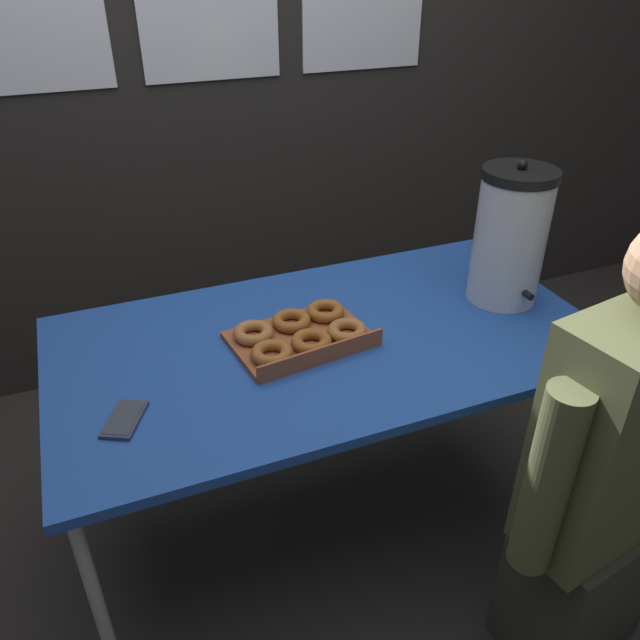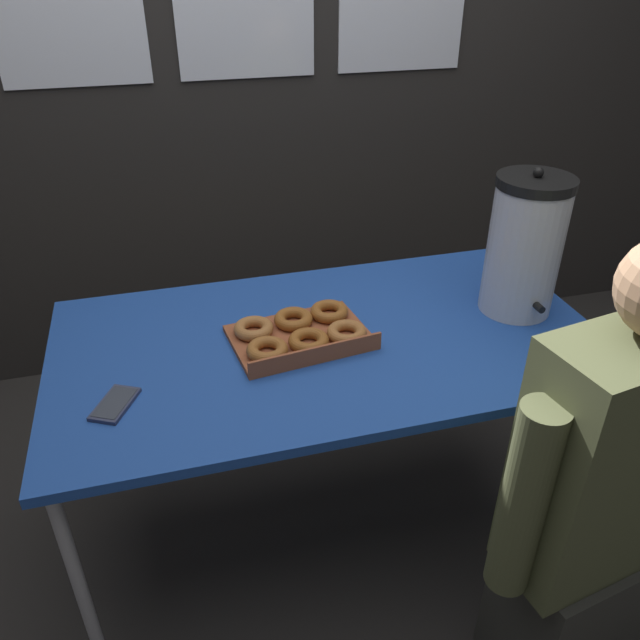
# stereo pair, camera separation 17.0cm
# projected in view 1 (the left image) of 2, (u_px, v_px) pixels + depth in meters

# --- Properties ---
(ground_plane) EXTENTS (12.00, 12.00, 0.00)m
(ground_plane) POSITION_uv_depth(u_px,v_px,m) (326.00, 519.00, 2.13)
(ground_plane) COLOR #2D2B28
(back_wall) EXTENTS (6.00, 0.11, 2.54)m
(back_wall) POSITION_uv_depth(u_px,v_px,m) (210.00, 66.00, 2.41)
(back_wall) COLOR #282623
(back_wall) RESTS_ON ground
(folding_table) EXTENTS (1.51, 0.82, 0.74)m
(folding_table) POSITION_uv_depth(u_px,v_px,m) (328.00, 349.00, 1.77)
(folding_table) COLOR #1E479E
(folding_table) RESTS_ON ground
(donut_box) EXTENTS (0.40, 0.30, 0.05)m
(donut_box) POSITION_uv_depth(u_px,v_px,m) (301.00, 335.00, 1.71)
(donut_box) COLOR brown
(donut_box) RESTS_ON folding_table
(coffee_urn) EXTENTS (0.22, 0.24, 0.43)m
(coffee_urn) POSITION_uv_depth(u_px,v_px,m) (510.00, 236.00, 1.83)
(coffee_urn) COLOR silver
(coffee_urn) RESTS_ON folding_table
(cell_phone) EXTENTS (0.13, 0.15, 0.01)m
(cell_phone) POSITION_uv_depth(u_px,v_px,m) (125.00, 419.00, 1.44)
(cell_phone) COLOR #2D334C
(cell_phone) RESTS_ON folding_table
(person_seated) EXTENTS (0.58, 0.29, 1.26)m
(person_seated) POSITION_uv_depth(u_px,v_px,m) (609.00, 482.00, 1.47)
(person_seated) COLOR #33332D
(person_seated) RESTS_ON ground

